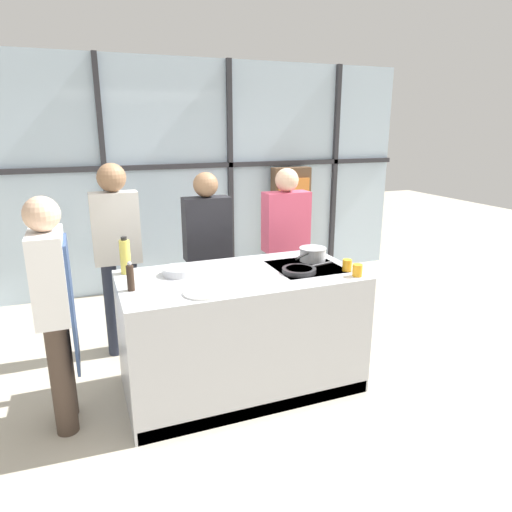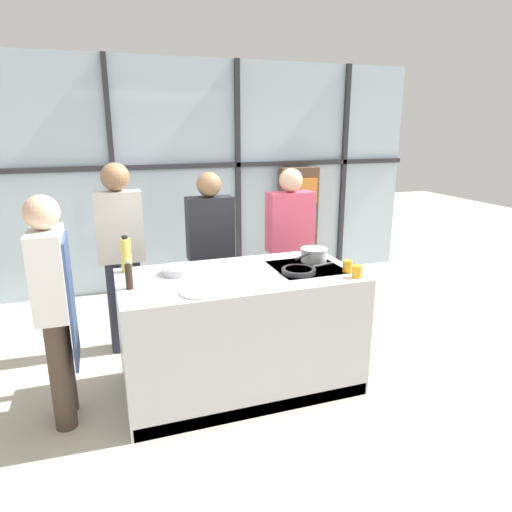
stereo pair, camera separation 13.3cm
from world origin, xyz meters
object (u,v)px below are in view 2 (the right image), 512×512
at_px(white_plate, 201,292).
at_px(mixing_bowl, 178,270).
at_px(frying_pan, 299,271).
at_px(spectator_center_right, 290,241).
at_px(pepper_grinder, 129,276).
at_px(juice_glass_far, 347,266).
at_px(spectator_center_left, 211,247).
at_px(juice_glass_near, 357,272).
at_px(oil_bottle, 126,255).
at_px(chef, 54,301).
at_px(saucepan, 314,254).
at_px(spectator_far_left, 121,246).

height_order(white_plate, mixing_bowl, mixing_bowl).
height_order(frying_pan, mixing_bowl, mixing_bowl).
bearing_deg(spectator_center_right, pepper_grinder, 31.31).
relative_size(mixing_bowl, juice_glass_far, 2.68).
xyz_separation_m(spectator_center_left, white_plate, (-0.36, -1.22, 0.03)).
height_order(frying_pan, juice_glass_near, juice_glass_near).
bearing_deg(frying_pan, oil_bottle, 159.53).
xyz_separation_m(spectator_center_left, mixing_bowl, (-0.43, -0.76, 0.05)).
bearing_deg(frying_pan, chef, 176.37).
distance_m(chef, juice_glass_near, 2.12).
distance_m(spectator_center_right, juice_glass_far, 1.14).
distance_m(pepper_grinder, juice_glass_far, 1.61).
bearing_deg(spectator_center_left, pepper_grinder, 50.59).
distance_m(white_plate, juice_glass_near, 1.16).
bearing_deg(spectator_center_left, oil_bottle, 36.23).
bearing_deg(chef, spectator_center_right, 113.97).
distance_m(spectator_center_left, juice_glass_near, 1.51).
bearing_deg(chef, juice_glass_near, 80.64).
relative_size(mixing_bowl, pepper_grinder, 1.18).
distance_m(spectator_center_left, frying_pan, 1.13).
distance_m(frying_pan, white_plate, 0.82).
distance_m(chef, spectator_center_right, 2.30).
height_order(white_plate, juice_glass_far, juice_glass_far).
height_order(spectator_center_left, spectator_center_right, spectator_center_right).
height_order(spectator_center_left, frying_pan, spectator_center_left).
bearing_deg(oil_bottle, spectator_center_right, 20.00).
height_order(saucepan, juice_glass_near, saucepan).
height_order(white_plate, oil_bottle, oil_bottle).
distance_m(chef, juice_glass_far, 2.10).
relative_size(saucepan, juice_glass_far, 3.95).
bearing_deg(white_plate, spectator_far_left, 109.92).
bearing_deg(pepper_grinder, mixing_bowl, 30.38).
distance_m(spectator_center_right, white_plate, 1.69).
bearing_deg(spectator_far_left, white_plate, 109.92).
bearing_deg(juice_glass_near, spectator_center_left, 121.90).
relative_size(chef, white_plate, 5.81).
distance_m(spectator_center_left, spectator_center_right, 0.81).
relative_size(spectator_far_left, spectator_center_right, 1.06).
relative_size(mixing_bowl, juice_glass_near, 2.68).
height_order(chef, juice_glass_far, chef).
distance_m(spectator_center_right, saucepan, 0.81).
bearing_deg(juice_glass_far, white_plate, -176.02).
relative_size(spectator_center_right, juice_glass_near, 17.91).
relative_size(chef, frying_pan, 3.48).
bearing_deg(spectator_center_left, juice_glass_near, 121.90).
bearing_deg(mixing_bowl, spectator_center_left, 60.40).
height_order(saucepan, juice_glass_far, saucepan).
height_order(saucepan, oil_bottle, oil_bottle).
relative_size(spectator_far_left, juice_glass_near, 18.94).
bearing_deg(spectator_far_left, chef, 62.38).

